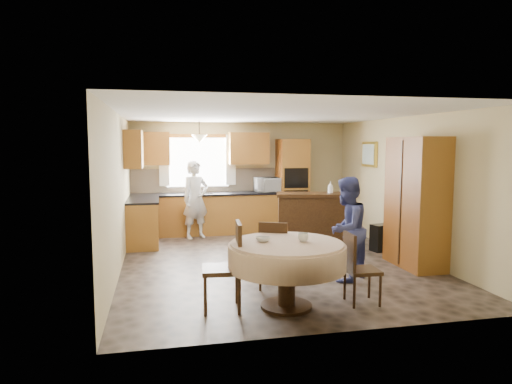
{
  "coord_description": "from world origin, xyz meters",
  "views": [
    {
      "loc": [
        -1.88,
        -7.4,
        2.01
      ],
      "look_at": [
        -0.23,
        0.3,
        1.18
      ],
      "focal_mm": 32.0,
      "sensor_mm": 36.0,
      "label": 1
    }
  ],
  "objects_px": {
    "chair_back": "(274,252)",
    "person_sink": "(196,200)",
    "cupboard": "(416,202)",
    "chair_right": "(357,265)",
    "dining_table": "(287,257)",
    "chair_left": "(229,262)",
    "oven_tower": "(292,185)",
    "sideboard": "(311,220)",
    "person_dining": "(346,229)"
  },
  "relations": [
    {
      "from": "chair_back",
      "to": "person_sink",
      "type": "height_order",
      "value": "person_sink"
    },
    {
      "from": "cupboard",
      "to": "chair_right",
      "type": "relative_size",
      "value": 2.35
    },
    {
      "from": "cupboard",
      "to": "chair_back",
      "type": "xyz_separation_m",
      "value": [
        -2.56,
        -0.69,
        -0.53
      ]
    },
    {
      "from": "dining_table",
      "to": "chair_left",
      "type": "bearing_deg",
      "value": 172.29
    },
    {
      "from": "oven_tower",
      "to": "chair_right",
      "type": "xyz_separation_m",
      "value": [
        -0.62,
        -4.89,
        -0.56
      ]
    },
    {
      "from": "sideboard",
      "to": "chair_right",
      "type": "bearing_deg",
      "value": -85.32
    },
    {
      "from": "oven_tower",
      "to": "chair_back",
      "type": "relative_size",
      "value": 2.21
    },
    {
      "from": "chair_left",
      "to": "person_dining",
      "type": "bearing_deg",
      "value": 119.18
    },
    {
      "from": "sideboard",
      "to": "chair_back",
      "type": "relative_size",
      "value": 1.42
    },
    {
      "from": "cupboard",
      "to": "person_sink",
      "type": "height_order",
      "value": "cupboard"
    },
    {
      "from": "oven_tower",
      "to": "sideboard",
      "type": "distance_m",
      "value": 1.63
    },
    {
      "from": "person_sink",
      "to": "person_dining",
      "type": "bearing_deg",
      "value": -85.4
    },
    {
      "from": "person_sink",
      "to": "dining_table",
      "type": "bearing_deg",
      "value": -104.34
    },
    {
      "from": "chair_right",
      "to": "person_sink",
      "type": "height_order",
      "value": "person_sink"
    },
    {
      "from": "chair_left",
      "to": "chair_back",
      "type": "bearing_deg",
      "value": 136.03
    },
    {
      "from": "dining_table",
      "to": "oven_tower",
      "type": "bearing_deg",
      "value": 72.58
    },
    {
      "from": "person_dining",
      "to": "chair_right",
      "type": "bearing_deg",
      "value": 33.4
    },
    {
      "from": "oven_tower",
      "to": "chair_right",
      "type": "relative_size",
      "value": 2.35
    },
    {
      "from": "person_sink",
      "to": "chair_back",
      "type": "bearing_deg",
      "value": -102.12
    },
    {
      "from": "chair_right",
      "to": "dining_table",
      "type": "bearing_deg",
      "value": 90.43
    },
    {
      "from": "oven_tower",
      "to": "dining_table",
      "type": "height_order",
      "value": "oven_tower"
    },
    {
      "from": "chair_left",
      "to": "chair_back",
      "type": "distance_m",
      "value": 0.97
    },
    {
      "from": "oven_tower",
      "to": "person_sink",
      "type": "relative_size",
      "value": 1.28
    },
    {
      "from": "cupboard",
      "to": "chair_left",
      "type": "bearing_deg",
      "value": -158.27
    },
    {
      "from": "sideboard",
      "to": "dining_table",
      "type": "distance_m",
      "value": 3.64
    },
    {
      "from": "dining_table",
      "to": "chair_left",
      "type": "relative_size",
      "value": 1.34
    },
    {
      "from": "dining_table",
      "to": "chair_right",
      "type": "bearing_deg",
      "value": -2.42
    },
    {
      "from": "cupboard",
      "to": "chair_left",
      "type": "distance_m",
      "value": 3.58
    },
    {
      "from": "chair_right",
      "to": "person_sink",
      "type": "relative_size",
      "value": 0.55
    },
    {
      "from": "sideboard",
      "to": "chair_back",
      "type": "height_order",
      "value": "sideboard"
    },
    {
      "from": "person_dining",
      "to": "oven_tower",
      "type": "bearing_deg",
      "value": -136.14
    },
    {
      "from": "oven_tower",
      "to": "cupboard",
      "type": "distance_m",
      "value": 3.61
    },
    {
      "from": "oven_tower",
      "to": "dining_table",
      "type": "distance_m",
      "value": 5.1
    },
    {
      "from": "chair_left",
      "to": "chair_back",
      "type": "height_order",
      "value": "chair_left"
    },
    {
      "from": "cupboard",
      "to": "oven_tower",
      "type": "bearing_deg",
      "value": 107.25
    },
    {
      "from": "chair_left",
      "to": "oven_tower",
      "type": "bearing_deg",
      "value": 160.37
    },
    {
      "from": "sideboard",
      "to": "chair_left",
      "type": "bearing_deg",
      "value": -109.73
    },
    {
      "from": "sideboard",
      "to": "person_dining",
      "type": "xyz_separation_m",
      "value": [
        -0.28,
        -2.41,
        0.28
      ]
    },
    {
      "from": "sideboard",
      "to": "cupboard",
      "type": "distance_m",
      "value": 2.31
    },
    {
      "from": "cupboard",
      "to": "dining_table",
      "type": "xyz_separation_m",
      "value": [
        -2.59,
        -1.41,
        -0.42
      ]
    },
    {
      "from": "sideboard",
      "to": "chair_left",
      "type": "relative_size",
      "value": 1.27
    },
    {
      "from": "chair_back",
      "to": "chair_right",
      "type": "bearing_deg",
      "value": 163.12
    },
    {
      "from": "chair_back",
      "to": "person_sink",
      "type": "distance_m",
      "value": 3.83
    },
    {
      "from": "dining_table",
      "to": "person_dining",
      "type": "relative_size",
      "value": 0.93
    },
    {
      "from": "chair_left",
      "to": "chair_right",
      "type": "height_order",
      "value": "chair_left"
    },
    {
      "from": "dining_table",
      "to": "person_dining",
      "type": "height_order",
      "value": "person_dining"
    },
    {
      "from": "oven_tower",
      "to": "sideboard",
      "type": "xyz_separation_m",
      "value": [
        -0.07,
        -1.52,
        -0.57
      ]
    },
    {
      "from": "chair_left",
      "to": "person_dining",
      "type": "height_order",
      "value": "person_dining"
    },
    {
      "from": "cupboard",
      "to": "chair_back",
      "type": "distance_m",
      "value": 2.71
    },
    {
      "from": "person_dining",
      "to": "chair_left",
      "type": "bearing_deg",
      "value": -17.29
    }
  ]
}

